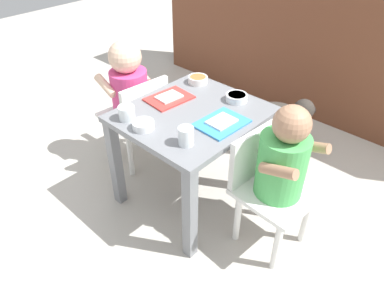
{
  "coord_description": "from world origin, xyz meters",
  "views": [
    {
      "loc": [
        0.9,
        -0.97,
        1.27
      ],
      "look_at": [
        0.0,
        0.0,
        0.31
      ],
      "focal_mm": 34.18,
      "sensor_mm": 36.0,
      "label": 1
    }
  ],
  "objects": [
    {
      "name": "seated_child_left",
      "position": [
        -0.42,
        0.01,
        0.42
      ],
      "size": [
        0.3,
        0.3,
        0.67
      ],
      "color": "white",
      "rests_on": "ground"
    },
    {
      "name": "water_cup_right",
      "position": [
        0.14,
        -0.18,
        0.51
      ],
      "size": [
        0.06,
        0.06,
        0.07
      ],
      "color": "white",
      "rests_on": "dining_table"
    },
    {
      "name": "veggie_bowl_near",
      "position": [
        0.08,
        0.2,
        0.49
      ],
      "size": [
        0.1,
        0.1,
        0.03
      ],
      "color": "white",
      "rests_on": "dining_table"
    },
    {
      "name": "food_tray_right",
      "position": [
        0.15,
        0.01,
        0.48
      ],
      "size": [
        0.16,
        0.21,
        0.02
      ],
      "color": "#388CD8",
      "rests_on": "dining_table"
    },
    {
      "name": "dining_table",
      "position": [
        0.0,
        0.0,
        0.39
      ],
      "size": [
        0.52,
        0.58,
        0.48
      ],
      "color": "slate",
      "rests_on": "ground"
    },
    {
      "name": "cereal_bowl_right_side",
      "position": [
        -0.16,
        0.22,
        0.49
      ],
      "size": [
        0.09,
        0.09,
        0.03
      ],
      "color": "white",
      "rests_on": "dining_table"
    },
    {
      "name": "ground_plane",
      "position": [
        0.0,
        0.0,
        0.0
      ],
      "size": [
        7.0,
        7.0,
        0.0
      ],
      "primitive_type": "plane",
      "color": "#B2ADA3"
    },
    {
      "name": "cereal_bowl_left_side",
      "position": [
        -0.05,
        -0.22,
        0.49
      ],
      "size": [
        0.09,
        0.09,
        0.03
      ],
      "color": "white",
      "rests_on": "dining_table"
    },
    {
      "name": "water_cup_left",
      "position": [
        -0.16,
        -0.22,
        0.5
      ],
      "size": [
        0.07,
        0.07,
        0.06
      ],
      "color": "white",
      "rests_on": "dining_table"
    },
    {
      "name": "kitchen_cabinet_back",
      "position": [
        0.0,
        1.2,
        0.49
      ],
      "size": [
        2.37,
        0.3,
        0.98
      ],
      "primitive_type": "cube",
      "color": "brown",
      "rests_on": "ground"
    },
    {
      "name": "food_tray_left",
      "position": [
        -0.15,
        0.01,
        0.48
      ],
      "size": [
        0.16,
        0.21,
        0.02
      ],
      "color": "red",
      "rests_on": "dining_table"
    },
    {
      "name": "dog",
      "position": [
        0.08,
        0.59,
        0.22
      ],
      "size": [
        0.34,
        0.35,
        0.32
      ],
      "color": "#332D28",
      "rests_on": "ground"
    },
    {
      "name": "seated_child_right",
      "position": [
        0.42,
        0.02,
        0.41
      ],
      "size": [
        0.3,
        0.3,
        0.66
      ],
      "color": "white",
      "rests_on": "ground"
    }
  ]
}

